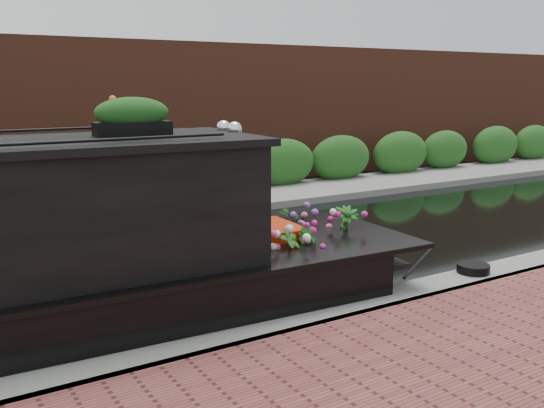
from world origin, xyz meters
TOP-DOWN VIEW (x-y plane):
  - ground at (0.00, 0.00)m, footprint 80.00×80.00m
  - near_bank_coping at (0.00, -3.30)m, footprint 40.00×0.60m
  - far_bank_path at (0.00, 4.20)m, footprint 40.00×2.40m
  - far_hedge at (0.00, 5.10)m, footprint 40.00×1.10m
  - far_brick_wall at (0.00, 7.20)m, footprint 40.00×1.00m
  - rope_fender at (1.50, -1.91)m, footprint 0.31×0.37m
  - coiled_mooring_rope at (2.35, -3.22)m, footprint 0.46×0.46m

SIDE VIEW (x-z plane):
  - ground at x=0.00m, z-range 0.00..0.00m
  - near_bank_coping at x=0.00m, z-range -0.25..0.25m
  - far_bank_path at x=0.00m, z-range -0.17..0.17m
  - far_hedge at x=0.00m, z-range -1.40..1.40m
  - far_brick_wall at x=0.00m, z-range -4.00..4.00m
  - rope_fender at x=1.50m, z-range 0.00..0.31m
  - coiled_mooring_rope at x=2.35m, z-range 0.25..0.37m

